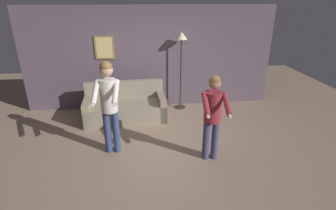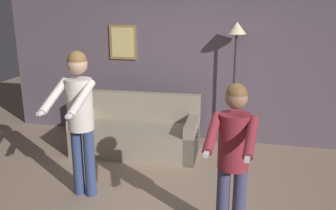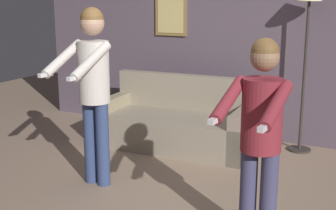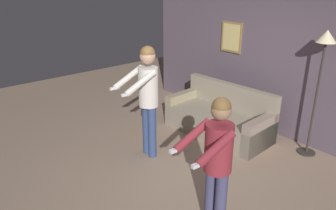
# 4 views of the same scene
# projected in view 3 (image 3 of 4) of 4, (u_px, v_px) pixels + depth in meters

# --- Properties ---
(ground_plane) EXTENTS (12.00, 12.00, 0.00)m
(ground_plane) POSITION_uv_depth(u_px,v_px,m) (177.00, 197.00, 4.45)
(ground_plane) COLOR gray
(back_wall_assembly) EXTENTS (6.40, 0.09, 2.60)m
(back_wall_assembly) POSITION_uv_depth(u_px,v_px,m) (250.00, 40.00, 6.05)
(back_wall_assembly) COLOR #5C4D5B
(back_wall_assembly) RESTS_ON ground_plane
(couch) EXTENTS (1.94, 0.95, 0.87)m
(couch) POSITION_uv_depth(u_px,v_px,m) (177.00, 125.00, 5.89)
(couch) COLOR gray
(couch) RESTS_ON ground_plane
(torchiere_lamp) EXTENTS (0.29, 0.29, 1.99)m
(torchiere_lamp) POSITION_uv_depth(u_px,v_px,m) (308.00, 19.00, 5.42)
(torchiere_lamp) COLOR #332D28
(torchiere_lamp) RESTS_ON ground_plane
(person_standing_left) EXTENTS (0.46, 0.71, 1.77)m
(person_standing_left) POSITION_uv_depth(u_px,v_px,m) (93.00, 79.00, 4.53)
(person_standing_left) COLOR navy
(person_standing_left) RESTS_ON ground_plane
(person_standing_right) EXTENTS (0.46, 0.67, 1.59)m
(person_standing_right) POSITION_uv_depth(u_px,v_px,m) (261.00, 127.00, 3.39)
(person_standing_right) COLOR #424266
(person_standing_right) RESTS_ON ground_plane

